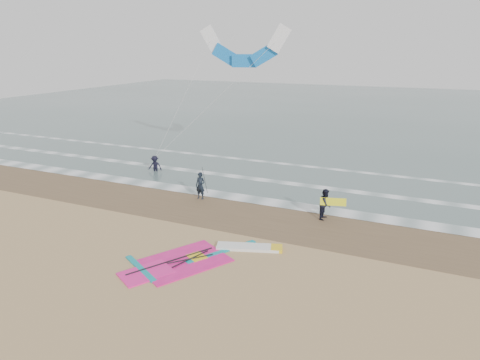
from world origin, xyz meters
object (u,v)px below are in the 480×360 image
at_px(person_walking, 325,204).
at_px(surf_kite, 244,50).
at_px(person_standing, 200,186).
at_px(person_wading, 155,161).
at_px(windsurf_rig, 202,258).

bearing_deg(person_walking, surf_kite, 51.02).
distance_m(person_standing, person_wading, 6.79).
bearing_deg(surf_kite, person_standing, -87.14).
bearing_deg(windsurf_rig, person_wading, 132.56).
height_order(windsurf_rig, person_walking, person_walking).
relative_size(person_walking, person_wading, 1.06).
height_order(windsurf_rig, surf_kite, surf_kite).
bearing_deg(person_wading, person_standing, -43.47).
relative_size(person_standing, surf_kite, 0.18).
relative_size(windsurf_rig, person_wading, 3.91).
bearing_deg(person_wading, windsurf_rig, -58.02).
bearing_deg(person_standing, windsurf_rig, -59.39).
xyz_separation_m(person_standing, surf_kite, (-0.36, 7.11, 7.48)).
xyz_separation_m(person_walking, person_wading, (-13.02, 3.74, -0.04)).
xyz_separation_m(person_standing, person_wading, (-5.70, 3.69, -0.04)).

